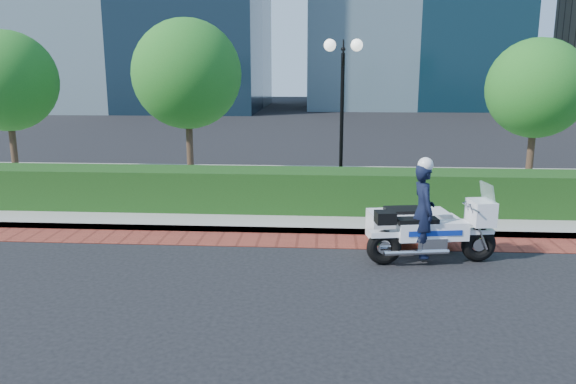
# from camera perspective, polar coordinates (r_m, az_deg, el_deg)

# --- Properties ---
(ground) EXTENTS (120.00, 120.00, 0.00)m
(ground) POSITION_cam_1_polar(r_m,az_deg,el_deg) (10.67, 0.55, -7.40)
(ground) COLOR black
(ground) RESTS_ON ground
(brick_strip) EXTENTS (60.00, 1.00, 0.01)m
(brick_strip) POSITION_cam_1_polar(r_m,az_deg,el_deg) (12.09, 0.96, -4.94)
(brick_strip) COLOR maroon
(brick_strip) RESTS_ON ground
(sidewalk) EXTENTS (60.00, 8.00, 0.15)m
(sidewalk) POSITION_cam_1_polar(r_m,az_deg,el_deg) (16.41, 1.76, 0.03)
(sidewalk) COLOR gray
(sidewalk) RESTS_ON ground
(hedge_main) EXTENTS (18.00, 1.20, 1.00)m
(hedge_main) POSITION_cam_1_polar(r_m,az_deg,el_deg) (13.95, 1.41, 0.19)
(hedge_main) COLOR black
(hedge_main) RESTS_ON sidewalk
(lamppost) EXTENTS (1.02, 0.70, 4.21)m
(lamppost) POSITION_cam_1_polar(r_m,az_deg,el_deg) (15.23, 5.54, 9.96)
(lamppost) COLOR black
(lamppost) RESTS_ON sidewalk
(tree_a) EXTENTS (3.00, 3.00, 4.58)m
(tree_a) POSITION_cam_1_polar(r_m,az_deg,el_deg) (19.09, -26.69, 10.03)
(tree_a) COLOR #332319
(tree_a) RESTS_ON sidewalk
(tree_b) EXTENTS (3.20, 3.20, 4.89)m
(tree_b) POSITION_cam_1_polar(r_m,az_deg,el_deg) (17.00, -10.22, 11.70)
(tree_b) COLOR #332319
(tree_b) RESTS_ON sidewalk
(tree_c) EXTENTS (2.80, 2.80, 4.30)m
(tree_c) POSITION_cam_1_polar(r_m,az_deg,el_deg) (17.55, 23.94, 9.59)
(tree_c) COLOR #332319
(tree_c) RESTS_ON sidewalk
(police_motorcycle) EXTENTS (2.51, 1.80, 2.04)m
(police_motorcycle) POSITION_cam_1_polar(r_m,az_deg,el_deg) (11.19, 13.37, -3.04)
(police_motorcycle) COLOR black
(police_motorcycle) RESTS_ON ground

